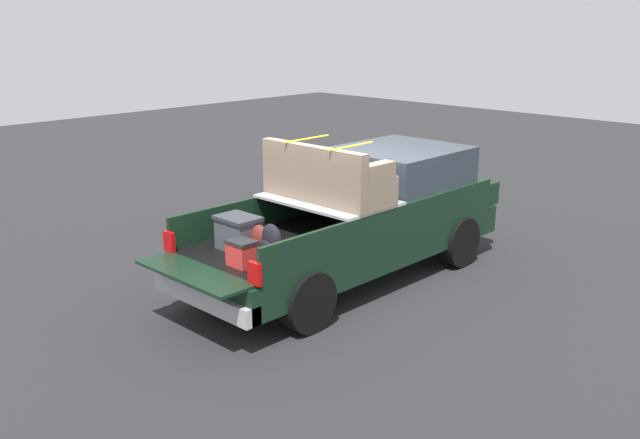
{
  "coord_description": "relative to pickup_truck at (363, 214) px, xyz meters",
  "views": [
    {
      "loc": [
        -7.69,
        -6.86,
        3.96
      ],
      "look_at": [
        -0.6,
        0.0,
        1.1
      ],
      "focal_mm": 39.47,
      "sensor_mm": 36.0,
      "label": 1
    }
  ],
  "objects": [
    {
      "name": "ground_plane",
      "position": [
        -0.38,
        -0.0,
        -0.98
      ],
      "size": [
        40.0,
        40.0,
        0.0
      ],
      "primitive_type": "plane",
      "color": "#262628"
    },
    {
      "name": "pickup_truck",
      "position": [
        0.0,
        0.0,
        0.0
      ],
      "size": [
        6.05,
        2.06,
        2.23
      ],
      "color": "black",
      "rests_on": "ground_plane"
    }
  ]
}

